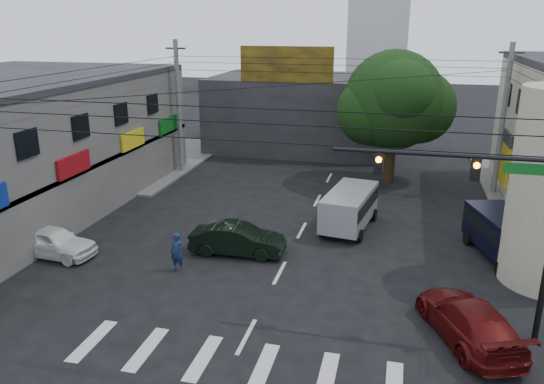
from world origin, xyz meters
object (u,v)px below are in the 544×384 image
at_px(street_tree, 394,100).
at_px(utility_pole_far_right, 503,121).
at_px(navy_van, 505,239).
at_px(maroon_sedan, 468,320).
at_px(utility_pole_far_left, 179,108).
at_px(white_compact, 53,242).
at_px(traffic_officer, 177,252).
at_px(dark_sedan, 238,239).
at_px(silver_minivan, 349,210).
at_px(traffic_gantry, 499,203).

bearing_deg(street_tree, utility_pole_far_right, -8.75).
bearing_deg(navy_van, maroon_sedan, 145.84).
distance_m(utility_pole_far_left, utility_pole_far_right, 21.00).
height_order(white_compact, maroon_sedan, maroon_sedan).
bearing_deg(street_tree, maroon_sedan, -79.74).
height_order(street_tree, navy_van, street_tree).
bearing_deg(maroon_sedan, traffic_officer, -34.74).
xyz_separation_m(utility_pole_far_right, dark_sedan, (-12.84, -12.53, -3.88)).
height_order(utility_pole_far_left, traffic_officer, utility_pole_far_left).
bearing_deg(utility_pole_far_left, navy_van, -26.90).
bearing_deg(dark_sedan, utility_pole_far_left, 29.92).
xyz_separation_m(white_compact, navy_van, (20.03, 4.64, 0.30)).
bearing_deg(silver_minivan, navy_van, -97.66).
bearing_deg(white_compact, traffic_gantry, -92.09).
distance_m(street_tree, utility_pole_far_left, 14.56).
height_order(street_tree, utility_pole_far_left, utility_pole_far_left).
bearing_deg(traffic_officer, maroon_sedan, -7.16).
height_order(utility_pole_far_right, navy_van, utility_pole_far_right).
distance_m(street_tree, utility_pole_far_right, 6.63).
xyz_separation_m(utility_pole_far_right, silver_minivan, (-8.19, -8.04, -3.59)).
distance_m(utility_pole_far_right, traffic_officer, 21.31).
relative_size(traffic_gantry, dark_sedan, 1.62).
bearing_deg(utility_pole_far_right, street_tree, 171.25).
distance_m(traffic_gantry, traffic_officer, 12.97).
bearing_deg(traffic_gantry, street_tree, 101.99).
relative_size(dark_sedan, white_compact, 1.05).
bearing_deg(navy_van, silver_minivan, 56.67).
relative_size(silver_minivan, navy_van, 0.93).
bearing_deg(street_tree, white_compact, -132.55).
bearing_deg(traffic_gantry, dark_sedan, 156.25).
distance_m(maroon_sedan, silver_minivan, 10.54).
xyz_separation_m(utility_pole_far_right, white_compact, (-21.00, -14.80, -3.90)).
bearing_deg(traffic_officer, utility_pole_far_right, 49.82).
relative_size(traffic_gantry, traffic_officer, 4.17).
relative_size(street_tree, utility_pole_far_right, 0.95).
relative_size(street_tree, utility_pole_far_left, 0.95).
xyz_separation_m(street_tree, silver_minivan, (-1.69, -9.04, -4.46)).
xyz_separation_m(street_tree, dark_sedan, (-6.34, -13.53, -4.75)).
relative_size(street_tree, traffic_officer, 5.04).
bearing_deg(utility_pole_far_left, silver_minivan, -32.11).
bearing_deg(navy_van, traffic_gantry, 149.07).
height_order(street_tree, silver_minivan, street_tree).
bearing_deg(white_compact, navy_van, -72.19).
height_order(traffic_gantry, utility_pole_far_right, utility_pole_far_right).
height_order(dark_sedan, traffic_officer, traffic_officer).
height_order(street_tree, maroon_sedan, street_tree).
bearing_deg(silver_minivan, street_tree, -1.88).
relative_size(white_compact, navy_van, 0.79).
distance_m(utility_pole_far_right, silver_minivan, 12.02).
bearing_deg(white_compact, utility_pole_far_right, -50.06).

